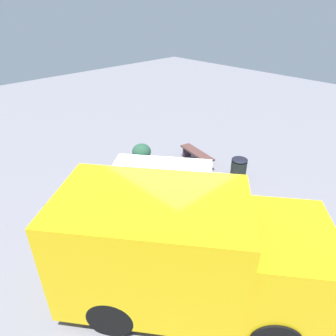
{
  "coord_description": "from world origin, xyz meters",
  "views": [
    {
      "loc": [
        -3.95,
        4.11,
        5.44
      ],
      "look_at": [
        1.37,
        -1.05,
        1.24
      ],
      "focal_mm": 32.04,
      "sensor_mm": 36.0,
      "label": 1
    }
  ],
  "objects_px": {
    "planter_flowering_near": "(142,155)",
    "plaza_bench": "(197,155)",
    "planter_flowering_far": "(139,184)",
    "food_truck": "(185,255)",
    "person_customer": "(51,220)",
    "trash_bin": "(239,169)"
  },
  "relations": [
    {
      "from": "food_truck",
      "to": "trash_bin",
      "type": "distance_m",
      "value": 5.13
    },
    {
      "from": "person_customer",
      "to": "trash_bin",
      "type": "bearing_deg",
      "value": -108.95
    },
    {
      "from": "planter_flowering_near",
      "to": "trash_bin",
      "type": "distance_m",
      "value": 3.47
    },
    {
      "from": "plaza_bench",
      "to": "trash_bin",
      "type": "bearing_deg",
      "value": -175.55
    },
    {
      "from": "food_truck",
      "to": "planter_flowering_far",
      "type": "distance_m",
      "value": 4.03
    },
    {
      "from": "planter_flowering_far",
      "to": "trash_bin",
      "type": "relative_size",
      "value": 0.86
    },
    {
      "from": "food_truck",
      "to": "person_customer",
      "type": "relative_size",
      "value": 6.1
    },
    {
      "from": "planter_flowering_near",
      "to": "planter_flowering_far",
      "type": "distance_m",
      "value": 1.81
    },
    {
      "from": "person_customer",
      "to": "food_truck",
      "type": "bearing_deg",
      "value": -165.32
    },
    {
      "from": "person_customer",
      "to": "trash_bin",
      "type": "xyz_separation_m",
      "value": [
        -1.96,
        -5.72,
        0.09
      ]
    },
    {
      "from": "planter_flowering_near",
      "to": "person_customer",
      "type": "bearing_deg",
      "value": 104.53
    },
    {
      "from": "food_truck",
      "to": "planter_flowering_near",
      "type": "relative_size",
      "value": 5.63
    },
    {
      "from": "planter_flowering_near",
      "to": "planter_flowering_far",
      "type": "bearing_deg",
      "value": 137.5
    },
    {
      "from": "plaza_bench",
      "to": "planter_flowering_near",
      "type": "bearing_deg",
      "value": 52.43
    },
    {
      "from": "planter_flowering_near",
      "to": "food_truck",
      "type": "bearing_deg",
      "value": 148.93
    },
    {
      "from": "planter_flowering_near",
      "to": "planter_flowering_far",
      "type": "xyz_separation_m",
      "value": [
        -1.34,
        1.22,
        -0.11
      ]
    },
    {
      "from": "trash_bin",
      "to": "plaza_bench",
      "type": "bearing_deg",
      "value": 4.45
    },
    {
      "from": "planter_flowering_far",
      "to": "plaza_bench",
      "type": "height_order",
      "value": "planter_flowering_far"
    },
    {
      "from": "food_truck",
      "to": "person_customer",
      "type": "xyz_separation_m",
      "value": [
        3.86,
        1.01,
        -0.84
      ]
    },
    {
      "from": "food_truck",
      "to": "trash_bin",
      "type": "height_order",
      "value": "food_truck"
    },
    {
      "from": "planter_flowering_near",
      "to": "plaza_bench",
      "type": "distance_m",
      "value": 2.05
    },
    {
      "from": "planter_flowering_far",
      "to": "plaza_bench",
      "type": "xyz_separation_m",
      "value": [
        0.09,
        -2.85,
        -0.01
      ]
    }
  ]
}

